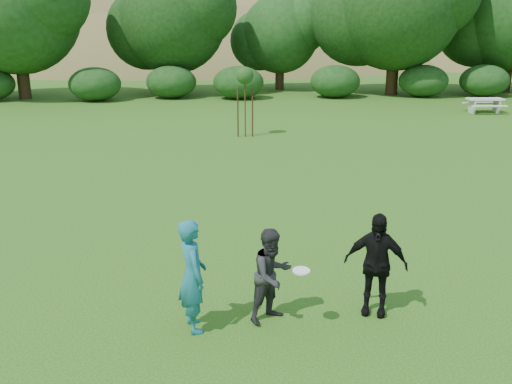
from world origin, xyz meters
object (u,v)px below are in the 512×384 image
player_teal (192,275)px  player_black (376,264)px  player_grey (272,275)px  picnic_table (485,103)px  sapling (245,78)px

player_teal → player_black: player_teal is taller
player_grey → picnic_table: size_ratio=0.86×
player_grey → player_black: (1.70, 0.14, 0.09)m
sapling → player_grey: bearing=-90.1°
player_teal → picnic_table: size_ratio=1.01×
player_teal → player_grey: (1.25, 0.23, -0.13)m
player_black → player_teal: bearing=-154.2°
sapling → player_black: bearing=-83.6°
player_grey → player_black: bearing=-32.0°
player_grey → player_black: player_black is taller
sapling → picnic_table: sapling is taller
player_black → player_grey: bearing=-156.6°
player_teal → player_black: 2.96m
player_grey → sapling: size_ratio=0.55×
player_black → picnic_table: (10.94, 20.57, -0.35)m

